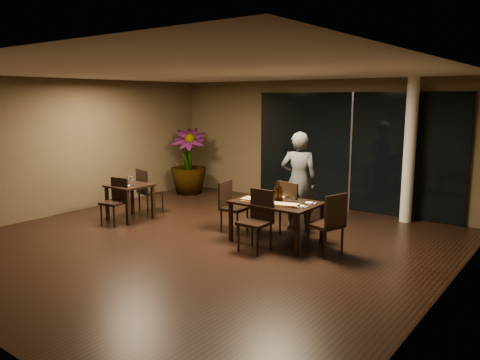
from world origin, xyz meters
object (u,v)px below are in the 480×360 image
main_table (276,206)px  chair_main_far (292,205)px  chair_side_far (147,189)px  bottle_c (279,191)px  diner (299,181)px  side_table (130,190)px  chair_main_near (258,217)px  chair_main_right (330,221)px  chair_side_near (116,198)px  potted_plant (188,161)px  bottle_b (281,194)px  chair_main_left (231,204)px  bottle_a (276,192)px

main_table → chair_main_far: size_ratio=1.44×
chair_side_far → bottle_c: size_ratio=2.90×
main_table → diner: diner is taller
side_table → chair_main_near: (3.38, -0.05, -0.04)m
chair_main_right → chair_side_near: (-4.45, -0.82, -0.06)m
side_table → chair_side_near: 0.41m
chair_main_far → chair_side_near: size_ratio=1.11×
chair_side_near → bottle_c: size_ratio=2.72×
main_table → potted_plant: (-4.29, 2.26, 0.20)m
main_table → bottle_b: size_ratio=5.38×
chair_main_far → chair_main_left: (-1.11, -0.45, -0.04)m
chair_main_far → diner: diner is taller
chair_main_near → chair_main_right: size_ratio=0.99×
chair_side_far → diner: bearing=-152.9°
chair_main_far → chair_main_right: bearing=161.3°
chair_side_far → bottle_c: 3.49m
bottle_c → main_table: bearing=-75.9°
bottle_a → chair_side_far: bearing=179.5°
chair_main_far → bottle_b: size_ratio=3.73×
chair_main_far → diner: 0.60m
bottle_a → side_table: bearing=-170.8°
side_table → diner: diner is taller
chair_side_near → bottle_a: bottle_a is taller
chair_main_near → chair_main_right: (1.11, 0.47, 0.01)m
diner → chair_main_left: bearing=20.6°
main_table → diner: 1.02m
chair_side_far → bottle_b: 3.58m
chair_side_near → bottle_a: size_ratio=2.81×
chair_side_far → bottle_a: bottle_a is taller
bottle_a → bottle_b: bearing=-2.0°
bottle_c → chair_side_near: bearing=-163.2°
potted_plant → bottle_b: potted_plant is taller
side_table → chair_main_right: bearing=5.4°
chair_main_right → potted_plant: bearing=-96.8°
chair_main_left → chair_main_right: bearing=-99.6°
main_table → chair_side_near: 3.48m
chair_main_left → chair_main_right: 2.20m
chair_main_left → chair_side_near: (-2.25, -0.97, -0.02)m
chair_main_far → chair_main_left: 1.20m
bottle_b → potted_plant: bearing=153.0°
bottle_a → bottle_b: bottle_a is taller
chair_side_near → bottle_a: bearing=7.2°
bottle_b → chair_side_far: bearing=179.5°
potted_plant → chair_main_far: bearing=-22.0°
chair_main_near → chair_side_far: bearing=170.4°
chair_main_far → chair_main_left: size_ratio=1.07×
side_table → chair_main_near: bearing=-0.8°
bottle_b → bottle_c: (-0.09, 0.06, 0.03)m
chair_main_far → bottle_a: (-0.05, -0.48, 0.34)m
chair_main_far → bottle_a: bearing=94.9°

